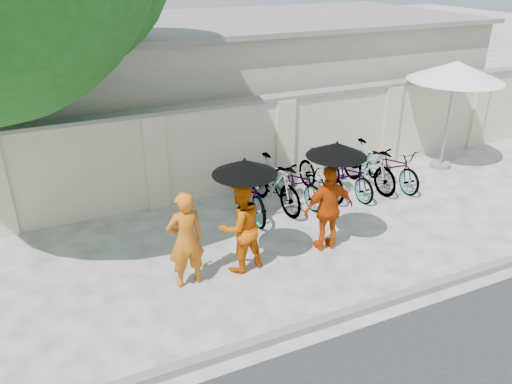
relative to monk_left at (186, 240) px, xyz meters
name	(u,v)px	position (x,y,z in m)	size (l,w,h in m)	color
ground	(262,268)	(1.29, -0.11, -0.83)	(80.00, 80.00, 0.00)	silver
kerb	(313,325)	(1.29, -1.81, -0.77)	(40.00, 0.16, 0.12)	slate
compound_wall	(242,147)	(2.29, 3.09, 0.17)	(20.00, 0.30, 2.00)	beige
building_behind	(222,81)	(3.29, 6.89, 0.77)	(14.00, 6.00, 3.20)	#B7B1A2
monk_left	(186,240)	(0.00, 0.00, 0.00)	(0.60, 0.40, 1.65)	#CC6311
monk_center	(241,227)	(0.97, 0.05, -0.01)	(0.79, 0.62, 1.63)	#CC5505
parasol_center	(245,167)	(1.02, -0.03, 1.08)	(1.04, 1.04, 1.10)	black
monk_right	(329,209)	(2.65, 0.00, -0.02)	(0.95, 0.40, 1.62)	#C23C07
parasol_right	(337,149)	(2.67, -0.08, 1.13)	(1.04, 1.04, 1.16)	black
patio_umbrella	(456,72)	(7.40, 2.16, 1.58)	(2.83, 2.83, 2.67)	slate
bike_0	(249,190)	(1.91, 1.86, -0.31)	(0.69, 1.98, 1.04)	#A09FA1
bike_1	(274,183)	(2.51, 1.89, -0.26)	(0.53, 1.88, 1.13)	#A09FA1
bike_2	(298,182)	(3.12, 1.96, -0.37)	(0.61, 1.74, 0.91)	#A09FA1
bike_3	(321,174)	(3.72, 2.00, -0.32)	(0.48, 1.70, 1.02)	#A09FA1
bike_4	(348,175)	(4.32, 1.82, -0.37)	(0.61, 1.76, 0.92)	#A09FA1
bike_5	(369,165)	(4.93, 1.90, -0.28)	(0.51, 1.82, 1.09)	#A09FA1
bike_6	(392,165)	(5.53, 1.79, -0.34)	(0.64, 1.85, 0.97)	#A09FA1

